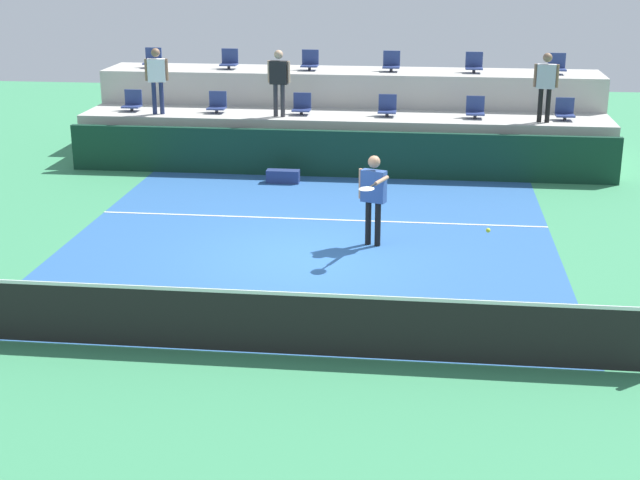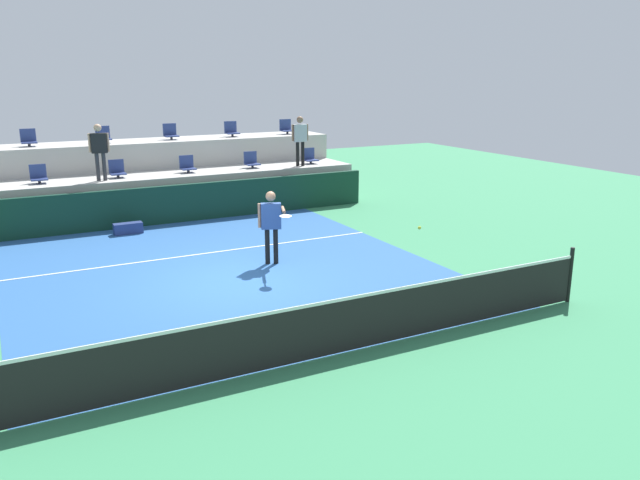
# 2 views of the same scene
# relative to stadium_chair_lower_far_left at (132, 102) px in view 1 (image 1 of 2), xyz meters

# --- Properties ---
(ground_plane) EXTENTS (40.00, 40.00, 0.00)m
(ground_plane) POSITION_rel_stadium_chair_lower_far_left_xyz_m (5.34, -7.23, -1.46)
(ground_plane) COLOR #388456
(court_inner_paint) EXTENTS (9.00, 10.00, 0.01)m
(court_inner_paint) POSITION_rel_stadium_chair_lower_far_left_xyz_m (5.34, -6.23, -1.46)
(court_inner_paint) COLOR #285693
(court_inner_paint) RESTS_ON ground_plane
(court_service_line) EXTENTS (9.00, 0.06, 0.00)m
(court_service_line) POSITION_rel_stadium_chair_lower_far_left_xyz_m (5.34, -4.83, -1.46)
(court_service_line) COLOR white
(court_service_line) RESTS_ON ground_plane
(tennis_net) EXTENTS (10.48, 0.08, 1.07)m
(tennis_net) POSITION_rel_stadium_chair_lower_far_left_xyz_m (5.34, -11.23, -0.97)
(tennis_net) COLOR black
(tennis_net) RESTS_ON ground_plane
(sponsor_backboard) EXTENTS (13.00, 0.16, 1.10)m
(sponsor_backboard) POSITION_rel_stadium_chair_lower_far_left_xyz_m (5.34, -1.23, -0.91)
(sponsor_backboard) COLOR #0F3323
(sponsor_backboard) RESTS_ON ground_plane
(seating_tier_lower) EXTENTS (13.00, 1.80, 1.25)m
(seating_tier_lower) POSITION_rel_stadium_chair_lower_far_left_xyz_m (5.34, 0.07, -0.84)
(seating_tier_lower) COLOR #ADAAA3
(seating_tier_lower) RESTS_ON ground_plane
(seating_tier_upper) EXTENTS (13.00, 1.80, 2.10)m
(seating_tier_upper) POSITION_rel_stadium_chair_lower_far_left_xyz_m (5.34, 1.87, -0.41)
(seating_tier_upper) COLOR #ADAAA3
(seating_tier_upper) RESTS_ON ground_plane
(stadium_chair_lower_far_left) EXTENTS (0.44, 0.40, 0.52)m
(stadium_chair_lower_far_left) POSITION_rel_stadium_chair_lower_far_left_xyz_m (0.00, 0.00, 0.00)
(stadium_chair_lower_far_left) COLOR #2D2D33
(stadium_chair_lower_far_left) RESTS_ON seating_tier_lower
(stadium_chair_lower_left) EXTENTS (0.44, 0.40, 0.52)m
(stadium_chair_lower_left) POSITION_rel_stadium_chair_lower_far_left_xyz_m (2.18, 0.00, 0.00)
(stadium_chair_lower_left) COLOR #2D2D33
(stadium_chair_lower_left) RESTS_ON seating_tier_lower
(stadium_chair_lower_mid_left) EXTENTS (0.44, 0.40, 0.52)m
(stadium_chair_lower_mid_left) POSITION_rel_stadium_chair_lower_far_left_xyz_m (4.31, 0.00, 0.00)
(stadium_chair_lower_mid_left) COLOR #2D2D33
(stadium_chair_lower_mid_left) RESTS_ON seating_tier_lower
(stadium_chair_lower_mid_right) EXTENTS (0.44, 0.40, 0.52)m
(stadium_chair_lower_mid_right) POSITION_rel_stadium_chair_lower_far_left_xyz_m (6.43, 0.00, 0.00)
(stadium_chair_lower_mid_right) COLOR #2D2D33
(stadium_chair_lower_mid_right) RESTS_ON seating_tier_lower
(stadium_chair_lower_right) EXTENTS (0.44, 0.40, 0.52)m
(stadium_chair_lower_right) POSITION_rel_stadium_chair_lower_far_left_xyz_m (8.55, 0.00, 0.00)
(stadium_chair_lower_right) COLOR #2D2D33
(stadium_chair_lower_right) RESTS_ON seating_tier_lower
(stadium_chair_lower_far_right) EXTENTS (0.44, 0.40, 0.52)m
(stadium_chair_lower_far_right) POSITION_rel_stadium_chair_lower_far_left_xyz_m (10.67, 0.00, 0.00)
(stadium_chair_lower_far_right) COLOR #2D2D33
(stadium_chair_lower_far_right) RESTS_ON seating_tier_lower
(stadium_chair_upper_far_left) EXTENTS (0.44, 0.40, 0.52)m
(stadium_chair_upper_far_left) POSITION_rel_stadium_chair_lower_far_left_xyz_m (0.04, 1.80, 0.85)
(stadium_chair_upper_far_left) COLOR #2D2D33
(stadium_chair_upper_far_left) RESTS_ON seating_tier_upper
(stadium_chair_upper_left) EXTENTS (0.44, 0.40, 0.52)m
(stadium_chair_upper_left) POSITION_rel_stadium_chair_lower_far_left_xyz_m (2.13, 1.80, 0.85)
(stadium_chair_upper_left) COLOR #2D2D33
(stadium_chair_upper_left) RESTS_ON seating_tier_upper
(stadium_chair_upper_mid_left) EXTENTS (0.44, 0.40, 0.52)m
(stadium_chair_upper_mid_left) POSITION_rel_stadium_chair_lower_far_left_xyz_m (4.29, 1.80, 0.85)
(stadium_chair_upper_mid_left) COLOR #2D2D33
(stadium_chair_upper_mid_left) RESTS_ON seating_tier_upper
(stadium_chair_upper_mid_right) EXTENTS (0.44, 0.40, 0.52)m
(stadium_chair_upper_mid_right) POSITION_rel_stadium_chair_lower_far_left_xyz_m (6.42, 1.80, 0.85)
(stadium_chair_upper_mid_right) COLOR #2D2D33
(stadium_chair_upper_mid_right) RESTS_ON seating_tier_upper
(stadium_chair_upper_right) EXTENTS (0.44, 0.40, 0.52)m
(stadium_chair_upper_right) POSITION_rel_stadium_chair_lower_far_left_xyz_m (8.55, 1.80, 0.85)
(stadium_chair_upper_right) COLOR #2D2D33
(stadium_chair_upper_right) RESTS_ON seating_tier_upper
(stadium_chair_upper_far_right) EXTENTS (0.44, 0.40, 0.52)m
(stadium_chair_upper_far_right) POSITION_rel_stadium_chair_lower_far_left_xyz_m (10.64, 1.80, 0.85)
(stadium_chair_upper_far_right) COLOR #2D2D33
(stadium_chair_upper_far_right) RESTS_ON seating_tier_upper
(tennis_player) EXTENTS (0.57, 1.30, 1.69)m
(tennis_player) POSITION_rel_stadium_chair_lower_far_left_xyz_m (6.49, -6.38, -0.43)
(tennis_player) COLOR black
(tennis_player) RESTS_ON ground_plane
(spectator_in_white) EXTENTS (0.57, 0.26, 1.61)m
(spectator_in_white) POSITION_rel_stadium_chair_lower_far_left_xyz_m (0.78, -0.38, 0.75)
(spectator_in_white) COLOR navy
(spectator_in_white) RESTS_ON seating_tier_lower
(spectator_in_grey) EXTENTS (0.57, 0.24, 1.61)m
(spectator_in_grey) POSITION_rel_stadium_chair_lower_far_left_xyz_m (3.81, -0.38, 0.74)
(spectator_in_grey) COLOR #2D2D33
(spectator_in_grey) RESTS_ON seating_tier_lower
(spectator_leaning_on_rail) EXTENTS (0.58, 0.24, 1.62)m
(spectator_leaning_on_rail) POSITION_rel_stadium_chair_lower_far_left_xyz_m (10.13, -0.38, 0.76)
(spectator_leaning_on_rail) COLOR black
(spectator_leaning_on_rail) RESTS_ON seating_tier_lower
(tennis_ball) EXTENTS (0.07, 0.07, 0.07)m
(tennis_ball) POSITION_rel_stadium_chair_lower_far_left_xyz_m (8.37, -9.36, -0.17)
(tennis_ball) COLOR #CCE033
(equipment_bag) EXTENTS (0.76, 0.28, 0.30)m
(equipment_bag) POSITION_rel_stadium_chair_lower_far_left_xyz_m (4.14, -1.97, -1.31)
(equipment_bag) COLOR navy
(equipment_bag) RESTS_ON ground_plane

